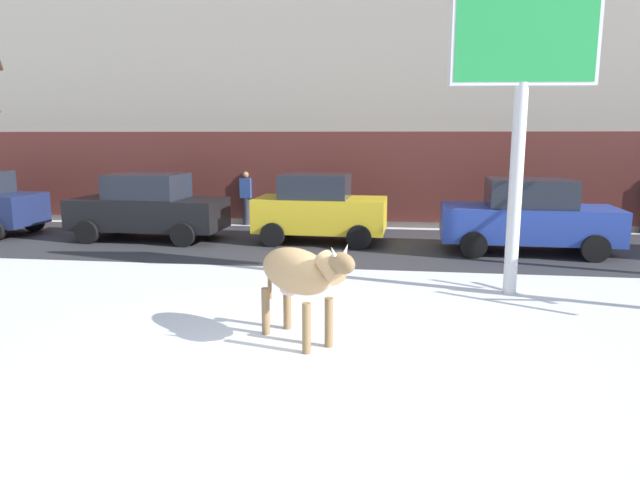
# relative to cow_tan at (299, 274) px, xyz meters

# --- Properties ---
(ground_plane) EXTENTS (120.00, 120.00, 0.00)m
(ground_plane) POSITION_rel_cow_tan_xyz_m (0.08, -0.95, -0.99)
(ground_plane) COLOR white
(road_strip) EXTENTS (60.00, 5.60, 0.01)m
(road_strip) POSITION_rel_cow_tan_xyz_m (0.08, 7.38, -0.99)
(road_strip) COLOR #333338
(road_strip) RESTS_ON ground
(building_facade) EXTENTS (44.00, 6.10, 13.00)m
(building_facade) POSITION_rel_cow_tan_xyz_m (0.08, 13.58, 5.49)
(building_facade) COLOR #A39989
(building_facade) RESTS_ON ground
(cow_tan) EXTENTS (1.67, 1.60, 1.54)m
(cow_tan) POSITION_rel_cow_tan_xyz_m (0.00, 0.00, 0.00)
(cow_tan) COLOR tan
(cow_tan) RESTS_ON ground
(billboard) EXTENTS (2.53, 0.44, 5.56)m
(billboard) POSITION_rel_cow_tan_xyz_m (3.43, 3.02, 3.32)
(billboard) COLOR silver
(billboard) RESTS_ON ground
(car_black_sedan) EXTENTS (4.25, 2.08, 1.84)m
(car_black_sedan) POSITION_rel_cow_tan_xyz_m (-5.57, 7.46, -0.09)
(car_black_sedan) COLOR black
(car_black_sedan) RESTS_ON ground
(car_yellow_hatchback) EXTENTS (3.55, 2.01, 1.86)m
(car_yellow_hatchback) POSITION_rel_cow_tan_xyz_m (-0.78, 7.69, -0.07)
(car_yellow_hatchback) COLOR gold
(car_yellow_hatchback) RESTS_ON ground
(car_blue_sedan) EXTENTS (4.25, 2.08, 1.84)m
(car_blue_sedan) POSITION_rel_cow_tan_xyz_m (4.54, 6.98, -0.09)
(car_blue_sedan) COLOR #233D9E
(car_blue_sedan) RESTS_ON ground
(pedestrian_by_cars) EXTENTS (0.36, 0.24, 1.73)m
(pedestrian_by_cars) POSITION_rel_cow_tan_xyz_m (-3.57, 10.47, -0.11)
(pedestrian_by_cars) COLOR #282833
(pedestrian_by_cars) RESTS_ON ground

